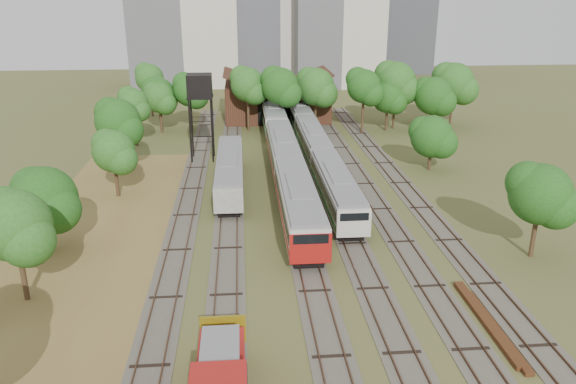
{
  "coord_description": "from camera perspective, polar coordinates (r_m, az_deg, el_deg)",
  "views": [
    {
      "loc": [
        -6.65,
        -30.1,
        19.31
      ],
      "look_at": [
        -2.73,
        16.34,
        2.5
      ],
      "focal_mm": 35.0,
      "sensor_mm": 36.0,
      "label": 1
    }
  ],
  "objects": [
    {
      "name": "water_tower",
      "position": [
        66.95,
        -8.97,
        10.38
      ],
      "size": [
        2.94,
        2.94,
        10.19
      ],
      "color": "black",
      "rests_on": "ground"
    },
    {
      "name": "railcar_red_set",
      "position": [
        56.0,
        0.17,
        1.82
      ],
      "size": [
        3.05,
        34.58,
        3.77
      ],
      "color": "black",
      "rests_on": "ground"
    },
    {
      "name": "tower_far_right",
      "position": [
        145.97,
        11.89,
        17.35
      ],
      "size": [
        12.0,
        12.0,
        28.0
      ],
      "primitive_type": "cube",
      "color": "#414349",
      "rests_on": "ground"
    },
    {
      "name": "maintenance_shed",
      "position": [
        89.77,
        -1.16,
        9.31
      ],
      "size": [
        16.45,
        11.55,
        7.58
      ],
      "color": "#352013",
      "rests_on": "ground"
    },
    {
      "name": "railcar_green_set",
      "position": [
        69.03,
        2.54,
        5.13
      ],
      "size": [
        2.77,
        52.07,
        3.43
      ],
      "color": "black",
      "rests_on": "ground"
    },
    {
      "name": "old_grey_coach",
      "position": [
        57.9,
        -5.94,
        2.14
      ],
      "size": [
        2.7,
        18.0,
        3.33
      ],
      "color": "black",
      "rests_on": "ground"
    },
    {
      "name": "rail_pile_near",
      "position": [
        37.41,
        19.47,
        -12.23
      ],
      "size": [
        0.63,
        9.38,
        0.31
      ],
      "primitive_type": "cube",
      "color": "#4F2C16",
      "rests_on": "ground"
    },
    {
      "name": "rail_pile_far",
      "position": [
        36.82,
        20.33,
        -12.93
      ],
      "size": [
        0.54,
        8.57,
        0.28
      ],
      "primitive_type": "cube",
      "color": "#4F2C16",
      "rests_on": "ground"
    },
    {
      "name": "tree_band_right",
      "position": [
        64.29,
        14.79,
        5.94
      ],
      "size": [
        5.53,
        46.16,
        7.4
      ],
      "color": "#382616",
      "rests_on": "ground"
    },
    {
      "name": "ground",
      "position": [
        36.37,
        6.61,
        -12.38
      ],
      "size": [
        240.0,
        240.0,
        0.0
      ],
      "primitive_type": "plane",
      "color": "#475123",
      "rests_on": "ground"
    },
    {
      "name": "tree_band_far",
      "position": [
        81.88,
        5.43,
        10.56
      ],
      "size": [
        48.04,
        9.51,
        9.72
      ],
      "color": "#382616",
      "rests_on": "ground"
    },
    {
      "name": "tracks",
      "position": [
        58.67,
        1.29,
        0.66
      ],
      "size": [
        24.6,
        80.0,
        0.19
      ],
      "color": "#4C473D",
      "rests_on": "ground"
    },
    {
      "name": "dry_grass_patch",
      "position": [
        44.18,
        -19.35,
        -7.26
      ],
      "size": [
        14.0,
        60.0,
        0.04
      ],
      "primitive_type": "cube",
      "color": "brown",
      "rests_on": "ground"
    },
    {
      "name": "tree_band_left",
      "position": [
        57.64,
        -18.45,
        4.76
      ],
      "size": [
        8.35,
        75.23,
        8.34
      ],
      "color": "#382616",
      "rests_on": "ground"
    },
    {
      "name": "railcar_rear",
      "position": [
        82.29,
        -1.5,
        7.66
      ],
      "size": [
        3.01,
        16.08,
        3.73
      ],
      "color": "black",
      "rests_on": "ground"
    }
  ]
}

